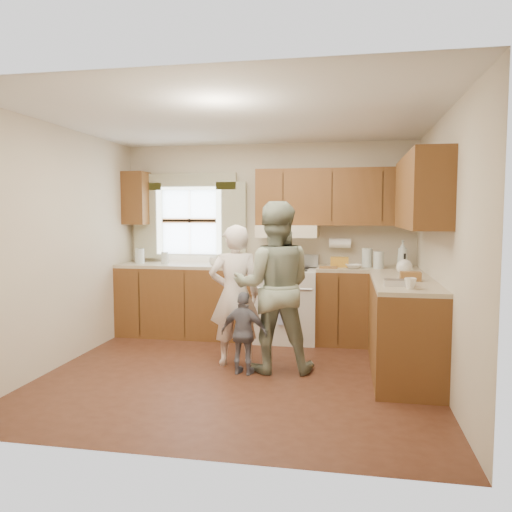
% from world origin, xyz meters
% --- Properties ---
extents(room, '(3.80, 3.80, 3.80)m').
position_xyz_m(room, '(0.00, 0.00, 1.25)').
color(room, '#432114').
rests_on(room, ground).
extents(kitchen_fixtures, '(3.80, 2.25, 2.15)m').
position_xyz_m(kitchen_fixtures, '(0.61, 1.08, 0.84)').
color(kitchen_fixtures, '#3F250D').
rests_on(kitchen_fixtures, ground).
extents(stove, '(0.76, 0.67, 1.07)m').
position_xyz_m(stove, '(0.30, 1.44, 0.47)').
color(stove, silver).
rests_on(stove, ground).
extents(woman_left, '(0.63, 0.51, 1.48)m').
position_xyz_m(woman_left, '(-0.12, 0.33, 0.74)').
color(woman_left, white).
rests_on(woman_left, ground).
extents(woman_right, '(0.92, 0.76, 1.72)m').
position_xyz_m(woman_right, '(0.32, 0.20, 0.86)').
color(woman_right, '#233B29').
rests_on(woman_right, ground).
extents(child, '(0.51, 0.27, 0.83)m').
position_xyz_m(child, '(0.05, 0.02, 0.41)').
color(child, slate).
rests_on(child, ground).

